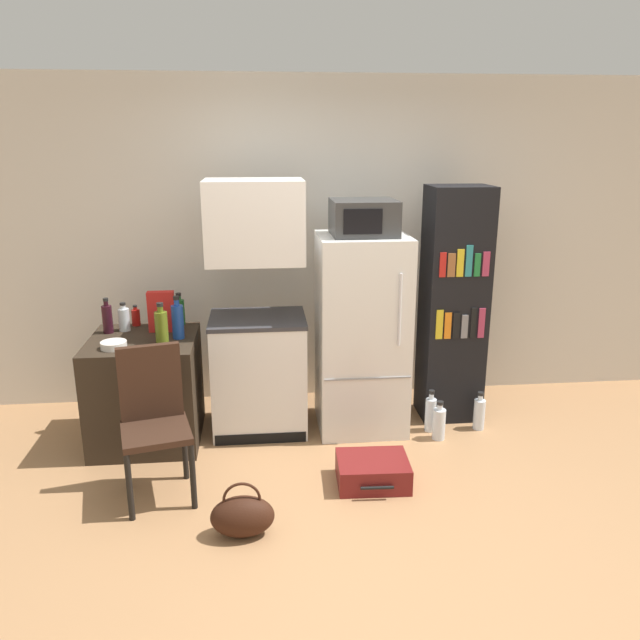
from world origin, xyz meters
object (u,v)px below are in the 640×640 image
at_px(handbag, 242,516).
at_px(refrigerator, 361,334).
at_px(suitcase_large_flat, 373,471).
at_px(water_bottle_middle, 439,423).
at_px(bowl, 114,345).
at_px(cereal_box, 161,311).
at_px(bottle_blue_soda, 178,321).
at_px(bookshelf, 453,306).
at_px(bottle_wine_dark, 107,318).
at_px(water_bottle_front, 479,413).
at_px(chair, 153,411).
at_px(bottle_ketchup_red, 136,317).
at_px(bottle_olive_oil, 161,327).
at_px(bottle_clear_short, 124,319).
at_px(kitchen_hutch, 258,322).
at_px(microwave, 364,218).
at_px(bottle_green_tall, 179,311).
at_px(water_bottle_back, 430,414).
at_px(side_table, 146,389).

bearing_deg(handbag, refrigerator, 56.62).
height_order(suitcase_large_flat, water_bottle_middle, water_bottle_middle).
distance_m(bowl, cereal_box, 0.47).
xyz_separation_m(bottle_blue_soda, water_bottle_middle, (1.88, -0.21, -0.79)).
distance_m(bookshelf, bottle_wine_dark, 2.60).
height_order(refrigerator, water_bottle_front, refrigerator).
relative_size(chair, water_bottle_middle, 3.15).
xyz_separation_m(bottle_ketchup_red, bottle_olive_oil, (0.26, -0.47, 0.06)).
bearing_deg(bottle_clear_short, bottle_ketchup_red, 64.48).
height_order(kitchen_hutch, bottle_olive_oil, kitchen_hutch).
height_order(microwave, bottle_wine_dark, microwave).
distance_m(bowl, water_bottle_front, 2.73).
relative_size(refrigerator, bottle_ketchup_red, 9.41).
relative_size(microwave, water_bottle_front, 1.51).
xyz_separation_m(bookshelf, bottle_ketchup_red, (-2.43, 0.14, -0.06)).
relative_size(kitchen_hutch, bottle_green_tall, 7.65).
xyz_separation_m(bottle_ketchup_red, chair, (0.27, -1.07, -0.30)).
bearing_deg(suitcase_large_flat, bottle_ketchup_red, 147.97).
distance_m(kitchen_hutch, water_bottle_back, 1.49).
xyz_separation_m(kitchen_hutch, water_bottle_back, (1.29, -0.19, -0.71)).
height_order(bottle_wine_dark, chair, bottle_wine_dark).
bearing_deg(handbag, side_table, 119.49).
distance_m(bottle_blue_soda, bottle_green_tall, 0.35).
height_order(bottle_clear_short, bowl, bottle_clear_short).
distance_m(bottle_green_tall, handbag, 1.83).
height_order(bottle_ketchup_red, bottle_wine_dark, bottle_wine_dark).
distance_m(side_table, water_bottle_middle, 2.17).
xyz_separation_m(bottle_blue_soda, bottle_green_tall, (-0.03, 0.35, -0.03)).
bearing_deg(bookshelf, bottle_wine_dark, -179.26).
distance_m(suitcase_large_flat, water_bottle_middle, 0.82).
relative_size(bottle_clear_short, suitcase_large_flat, 0.45).
bearing_deg(refrigerator, side_table, -177.24).
height_order(kitchen_hutch, refrigerator, kitchen_hutch).
height_order(bottle_olive_oil, chair, bottle_olive_oil).
distance_m(microwave, bowl, 1.94).
distance_m(bottle_wine_dark, bottle_olive_oil, 0.52).
bearing_deg(water_bottle_back, water_bottle_middle, -78.88).
bearing_deg(suitcase_large_flat, handbag, -147.73).
xyz_separation_m(bottle_wine_dark, suitcase_large_flat, (1.81, -0.95, -0.81)).
distance_m(refrigerator, handbag, 1.72).
bearing_deg(suitcase_large_flat, water_bottle_back, 53.13).
height_order(bottle_clear_short, suitcase_large_flat, bottle_clear_short).
distance_m(cereal_box, handbag, 1.74).
distance_m(microwave, bottle_olive_oil, 1.61).
bearing_deg(bottle_clear_short, bottle_green_tall, 17.33).
bearing_deg(bottle_wine_dark, refrigerator, -2.60).
bearing_deg(bottle_olive_oil, kitchen_hutch, 20.17).
height_order(cereal_box, chair, cereal_box).
relative_size(cereal_box, suitcase_large_flat, 0.64).
relative_size(bottle_blue_soda, water_bottle_front, 1.02).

